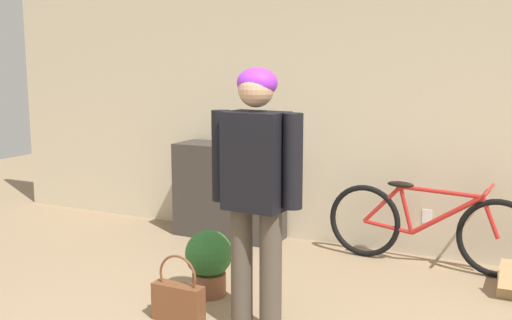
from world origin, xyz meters
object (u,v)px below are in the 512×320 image
(person, at_px, (256,177))
(bicycle, at_px, (427,226))
(potted_plant, at_px, (209,260))
(handbag, at_px, (178,300))
(banana, at_px, (234,143))

(person, height_order, bicycle, person)
(potted_plant, bearing_deg, person, -34.22)
(person, relative_size, bicycle, 0.96)
(person, bearing_deg, handbag, -165.95)
(bicycle, relative_size, potted_plant, 3.55)
(person, height_order, banana, person)
(handbag, xyz_separation_m, potted_plant, (-0.05, 0.47, 0.12))
(person, distance_m, bicycle, 1.94)
(bicycle, relative_size, banana, 6.18)
(handbag, bearing_deg, bicycle, 55.11)
(bicycle, height_order, potted_plant, bicycle)
(handbag, bearing_deg, banana, 106.91)
(bicycle, bearing_deg, potted_plant, -131.22)
(person, bearing_deg, potted_plant, 150.05)
(bicycle, bearing_deg, handbag, -121.61)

